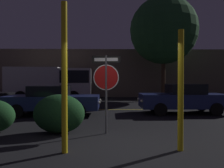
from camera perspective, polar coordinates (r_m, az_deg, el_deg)
ground_plane at (r=5.50m, az=3.01°, el=-16.37°), size 260.00×260.00×0.00m
road_center_stripe at (r=12.18m, az=0.67°, el=-6.69°), size 40.56×0.12×0.01m
stop_sign at (r=6.66m, az=-1.56°, el=1.53°), size 0.87×0.12×2.40m
yellow_pole_left at (r=5.01m, az=-12.34°, el=1.62°), size 0.13×0.13×3.40m
yellow_pole_right at (r=5.31m, az=17.49°, el=-1.59°), size 0.13×0.13×2.81m
hedge_bush_2 at (r=7.00m, az=-13.63°, el=-7.55°), size 1.57×1.05×1.20m
passing_car_2 at (r=10.64m, az=-15.33°, el=-4.09°), size 4.42×1.88×1.38m
passing_car_3 at (r=11.32m, az=18.05°, el=-3.65°), size 4.25×1.83×1.45m
delivery_truck at (r=18.02m, az=-15.22°, el=0.65°), size 6.56×2.83×2.63m
tree_0 at (r=18.85m, az=13.31°, el=13.43°), size 5.49×5.49×8.45m
building_backdrop at (r=23.24m, az=6.48°, el=2.68°), size 31.71×4.21×4.61m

